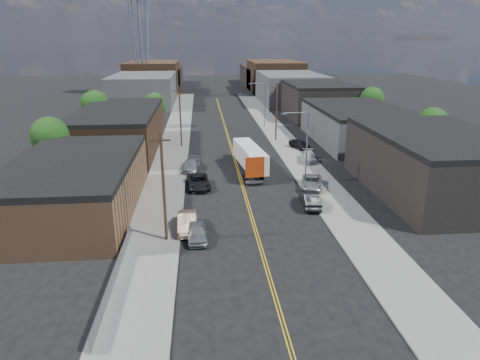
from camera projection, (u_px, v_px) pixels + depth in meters
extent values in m
plane|color=black|center=(225.00, 128.00, 86.24)|extent=(260.00, 260.00, 0.00)
cube|color=gold|center=(231.00, 146.00, 72.06)|extent=(0.32, 120.00, 0.01)
cube|color=slate|center=(174.00, 147.00, 71.22)|extent=(5.00, 140.00, 0.15)
cube|color=slate|center=(286.00, 144.00, 72.86)|extent=(5.00, 140.00, 0.15)
cube|color=brown|center=(75.00, 188.00, 44.21)|extent=(12.00, 22.00, 5.00)
cube|color=black|center=(72.00, 162.00, 43.32)|extent=(12.00, 22.00, 0.60)
cube|color=#462E1C|center=(119.00, 131.00, 68.62)|extent=(12.00, 26.00, 6.00)
cube|color=black|center=(117.00, 111.00, 67.57)|extent=(12.00, 26.00, 0.60)
cube|color=black|center=(436.00, 166.00, 49.31)|extent=(14.00, 22.00, 6.50)
cube|color=black|center=(440.00, 136.00, 48.19)|extent=(14.00, 22.00, 0.60)
cube|color=navy|center=(379.00, 164.00, 48.61)|extent=(0.30, 20.00, 0.80)
cube|color=#3E3E41|center=(357.00, 126.00, 74.04)|extent=(14.00, 24.00, 5.50)
cube|color=black|center=(358.00, 109.00, 73.07)|extent=(14.00, 24.00, 0.60)
cube|color=black|center=(318.00, 101.00, 98.37)|extent=(14.00, 22.00, 7.00)
cube|color=black|center=(318.00, 84.00, 97.17)|extent=(14.00, 22.00, 0.60)
cube|color=#3E3E41|center=(144.00, 89.00, 116.32)|extent=(16.00, 30.00, 8.00)
cube|color=#3E3E41|center=(289.00, 88.00, 119.77)|extent=(16.00, 30.00, 8.00)
cube|color=#462E1C|center=(153.00, 77.00, 139.62)|extent=(16.00, 26.00, 10.00)
cube|color=#462E1C|center=(274.00, 77.00, 143.08)|extent=(16.00, 26.00, 10.00)
cube|color=black|center=(159.00, 77.00, 159.00)|extent=(16.00, 40.00, 7.00)
cube|color=black|center=(265.00, 76.00, 162.45)|extent=(16.00, 40.00, 7.00)
cylinder|color=gray|center=(141.00, 46.00, 126.84)|extent=(0.80, 0.80, 30.00)
cylinder|color=gray|center=(134.00, 46.00, 125.03)|extent=(1.94, 1.94, 29.98)
cylinder|color=gray|center=(146.00, 46.00, 125.33)|extent=(1.94, 1.94, 29.98)
cylinder|color=gray|center=(136.00, 46.00, 128.36)|extent=(1.94, 1.94, 29.98)
cylinder|color=gray|center=(148.00, 46.00, 128.66)|extent=(1.94, 1.94, 29.98)
cylinder|color=gray|center=(307.00, 147.00, 52.43)|extent=(0.18, 0.18, 9.00)
cylinder|color=gray|center=(296.00, 113.00, 50.95)|extent=(3.00, 0.12, 0.12)
cube|color=gray|center=(284.00, 114.00, 50.85)|extent=(0.60, 0.25, 0.18)
cylinder|color=gray|center=(265.00, 105.00, 85.51)|extent=(0.18, 0.18, 9.00)
cylinder|color=gray|center=(258.00, 83.00, 84.02)|extent=(3.00, 0.12, 0.12)
cube|color=gray|center=(250.00, 84.00, 83.92)|extent=(0.60, 0.25, 0.18)
cylinder|color=black|center=(164.00, 188.00, 36.70)|extent=(0.26, 0.26, 10.00)
cube|color=black|center=(161.00, 140.00, 35.38)|extent=(1.60, 0.12, 0.12)
cylinder|color=black|center=(180.00, 117.00, 69.77)|extent=(0.26, 0.26, 10.00)
cube|color=black|center=(179.00, 91.00, 68.45)|extent=(1.60, 0.12, 0.12)
cylinder|color=black|center=(276.00, 112.00, 74.03)|extent=(0.26, 0.26, 10.00)
cube|color=black|center=(277.00, 88.00, 72.70)|extent=(1.60, 0.12, 0.12)
cube|color=slate|center=(115.00, 275.00, 31.67)|extent=(0.02, 16.00, 1.20)
cube|color=slate|center=(114.00, 267.00, 31.48)|extent=(0.05, 16.00, 0.05)
cylinder|color=black|center=(53.00, 161.00, 55.14)|extent=(0.36, 0.36, 4.25)
sphere|color=black|center=(50.00, 136.00, 54.07)|extent=(4.76, 4.76, 4.76)
sphere|color=black|center=(56.00, 141.00, 54.67)|extent=(3.74, 3.74, 3.74)
sphere|color=black|center=(45.00, 141.00, 53.84)|extent=(3.40, 3.40, 3.40)
cylinder|color=black|center=(97.00, 124.00, 78.73)|extent=(0.36, 0.36, 4.50)
sphere|color=black|center=(95.00, 104.00, 77.59)|extent=(5.04, 5.04, 5.04)
sphere|color=black|center=(99.00, 109.00, 78.21)|extent=(3.96, 3.96, 3.96)
sphere|color=black|center=(92.00, 108.00, 77.37)|extent=(3.60, 3.60, 3.60)
cylinder|color=black|center=(156.00, 118.00, 86.32)|extent=(0.36, 0.36, 3.75)
sphere|color=black|center=(155.00, 103.00, 85.38)|extent=(4.20, 4.20, 4.20)
sphere|color=black|center=(158.00, 107.00, 85.95)|extent=(3.30, 3.30, 3.30)
sphere|color=black|center=(152.00, 106.00, 85.12)|extent=(3.00, 3.00, 3.00)
cylinder|color=black|center=(430.00, 143.00, 65.52)|extent=(0.36, 0.36, 4.00)
sphere|color=black|center=(433.00, 122.00, 64.51)|extent=(4.48, 4.48, 4.48)
sphere|color=black|center=(435.00, 127.00, 65.09)|extent=(3.52, 3.52, 3.52)
sphere|color=black|center=(430.00, 126.00, 64.26)|extent=(3.20, 3.20, 3.20)
cylinder|color=black|center=(370.00, 115.00, 88.15)|extent=(0.36, 0.36, 4.25)
sphere|color=black|center=(372.00, 99.00, 87.08)|extent=(4.76, 4.76, 4.76)
sphere|color=black|center=(374.00, 103.00, 87.68)|extent=(3.74, 3.74, 3.74)
sphere|color=black|center=(370.00, 102.00, 86.85)|extent=(3.40, 3.40, 3.40)
cube|color=silver|center=(250.00, 156.00, 56.95)|extent=(3.68, 11.04, 2.53)
cube|color=#A0310C|center=(255.00, 167.00, 51.83)|extent=(2.36, 0.42, 2.55)
cube|color=gray|center=(255.00, 182.00, 52.41)|extent=(2.29, 0.87, 0.25)
cube|color=black|center=(245.00, 150.00, 63.56)|extent=(2.60, 3.15, 2.80)
cylinder|color=black|center=(253.00, 179.00, 53.75)|extent=(2.44, 1.19, 0.90)
cylinder|color=black|center=(245.00, 156.00, 63.86)|extent=(2.35, 1.18, 0.90)
imported|color=#979A9C|center=(197.00, 232.00, 38.28)|extent=(1.99, 4.51, 1.51)
imported|color=#7F6553|center=(187.00, 222.00, 40.09)|extent=(1.76, 4.93, 1.62)
imported|color=black|center=(199.00, 182.00, 51.63)|extent=(2.97, 5.66, 1.52)
imported|color=#999D9E|center=(191.00, 165.00, 58.27)|extent=(2.87, 5.56, 1.54)
imported|color=black|center=(310.00, 199.00, 45.83)|extent=(2.15, 5.12, 1.64)
imported|color=#B1B3B6|center=(312.00, 182.00, 51.15)|extent=(3.54, 5.58, 1.44)
imported|color=#B5B5B5|center=(308.00, 157.00, 62.31)|extent=(2.99, 5.05, 1.37)
imported|color=black|center=(299.00, 144.00, 69.48)|extent=(3.29, 4.69, 1.48)
imported|color=black|center=(246.00, 146.00, 69.21)|extent=(2.61, 5.22, 1.42)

